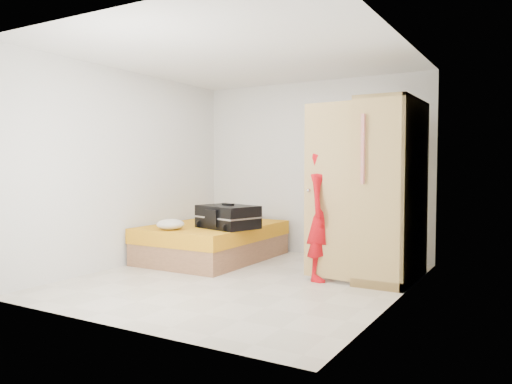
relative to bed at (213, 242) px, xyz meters
The scene contains 7 objects.
room 1.74m from the bed, 40.60° to the right, with size 4.00×4.02×2.60m.
bed is the anchor object (origin of this frame).
wardrobe 2.61m from the bed, ahead, with size 1.17×1.20×2.10m.
person 1.99m from the bed, 12.51° to the right, with size 0.57×0.37×1.56m, color red.
suitcase 0.63m from the bed, 31.08° to the right, with size 0.91×0.76×0.33m.
round_cushion 0.85m from the bed, 100.06° to the right, with size 0.36×0.36×0.14m, color beige.
pillow 0.90m from the bed, 92.17° to the left, with size 0.52×0.27×0.10m, color beige.
Camera 1 is at (3.05, -4.93, 1.33)m, focal length 35.00 mm.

